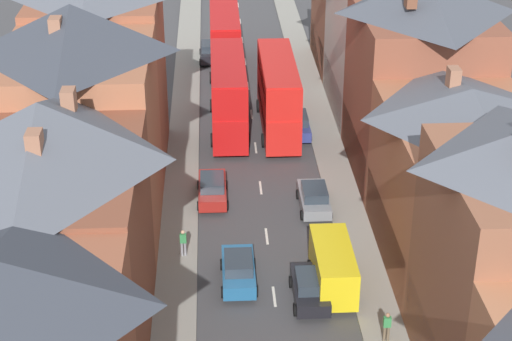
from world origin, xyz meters
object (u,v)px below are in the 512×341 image
Objects in this scene: car_mid_white at (212,188)px; car_far_grey at (238,270)px; car_near_silver at (314,198)px; pedestrian_far_left at (183,242)px; car_parked_left_b at (297,124)px; delivery_van at (333,266)px; pedestrian_mid_right at (387,326)px; car_parked_left_a at (210,51)px; double_decker_bus_lead at (225,39)px; double_decker_bus_mid_street at (228,93)px; double_decker_bus_far_approaching at (278,94)px; car_near_blue at (310,288)px.

car_far_grey is at bearing -81.96° from car_mid_white.
pedestrian_far_left is at bearing -147.20° from car_near_silver.
car_parked_left_b is at bearing 90.00° from car_near_silver.
pedestrian_mid_right is at bearing -67.54° from delivery_van.
car_parked_left_a is 25.90m from car_mid_white.
delivery_van is at bearing -81.57° from double_decker_bus_lead.
double_decker_bus_mid_street is at bearing 166.20° from car_parked_left_b.
double_decker_bus_far_approaching reaches higher than pedestrian_far_left.
pedestrian_mid_right is (1.95, -4.72, -0.30)m from delivery_van.
delivery_van reaches higher than car_near_silver.
pedestrian_mid_right is at bearing -47.98° from car_near_blue.
car_parked_left_a is at bearing 110.83° from car_parked_left_b.
double_decker_bus_lead is 2.57× the size of car_far_grey.
double_decker_bus_far_approaching is 2.08× the size of delivery_van.
car_near_silver is 1.01× the size of car_far_grey.
car_parked_left_b is 24.31m from pedestrian_mid_right.
car_near_blue is (3.61, -34.23, -2.00)m from double_decker_bus_lead.
car_parked_left_a is 0.98× the size of car_parked_left_b.
double_decker_bus_lead reaches higher than car_near_silver.
double_decker_bus_mid_street is 2.57× the size of car_far_grey.
pedestrian_far_left is at bearing -92.92° from car_parked_left_a.
double_decker_bus_lead is at bearing 90.02° from car_far_grey.
double_decker_bus_mid_street is 15.27m from car_parked_left_a.
car_far_grey is 2.61× the size of pedestrian_far_left.
double_decker_bus_mid_street is at bearing 175.99° from double_decker_bus_far_approaching.
pedestrian_far_left is at bearing 156.85° from delivery_van.
pedestrian_mid_right is 1.00× the size of pedestrian_far_left.
double_decker_bus_lead is at bearing 101.24° from car_near_silver.
double_decker_bus_mid_street is 26.40m from pedestrian_mid_right.
double_decker_bus_far_approaching is at bearing -4.01° from double_decker_bus_mid_street.
double_decker_bus_lead is 25.26m from car_near_silver.
delivery_van is at bearing -76.67° from double_decker_bus_mid_street.
double_decker_bus_mid_street is 20.12m from car_far_grey.
double_decker_bus_far_approaching is 18.40m from pedestrian_far_left.
pedestrian_far_left is at bearing -95.65° from double_decker_bus_lead.
car_parked_left_a is at bearing 99.82° from delivery_van.
car_parked_left_a is 41.34m from pedestrian_mid_right.
car_near_silver is at bearing -77.24° from car_parked_left_a.
car_near_blue is 0.95× the size of car_far_grey.
car_parked_left_a is at bearing 102.76° from car_near_silver.
double_decker_bus_lead is 1.00× the size of double_decker_bus_far_approaching.
car_parked_left_a is at bearing 94.89° from double_decker_bus_mid_street.
car_parked_left_b is 19.52m from delivery_van.
double_decker_bus_mid_street reaches higher than car_parked_left_b.
car_near_blue is 4.03m from car_far_grey.
car_near_silver is at bearing 57.62° from car_far_grey.
car_mid_white is (-4.89, -10.56, -1.99)m from double_decker_bus_far_approaching.
pedestrian_far_left is (-6.56, 4.47, 0.21)m from car_near_blue.
car_parked_left_b is 0.87× the size of delivery_van.
double_decker_bus_far_approaching is 6.71× the size of pedestrian_far_left.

